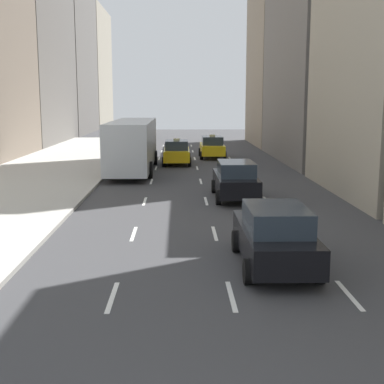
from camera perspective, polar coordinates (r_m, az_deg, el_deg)
name	(u,v)px	position (r m, az deg, el deg)	size (l,w,h in m)	color
sidewalk_left	(35,178)	(32.39, -16.37, 1.43)	(8.00, 66.00, 0.15)	#ADAAA3
lane_markings	(203,190)	(27.37, 1.19, 0.21)	(5.72, 56.00, 0.01)	white
building_row_left	(18,23)	(56.04, -18.09, 16.79)	(6.00, 97.74, 35.76)	gray
taxi_lead	(212,147)	(42.60, 2.16, 4.83)	(2.02, 4.40, 1.87)	yellow
taxi_second	(177,152)	(38.29, -1.65, 4.27)	(2.02, 4.40, 1.87)	yellow
sedan_black_near	(275,236)	(14.89, 8.82, -4.63)	(2.02, 4.70, 1.74)	black
sedan_silver_behind	(235,180)	(24.97, 4.66, 1.32)	(2.02, 4.89, 1.77)	black
city_bus	(133,144)	(34.71, -6.35, 5.15)	(2.80, 11.61, 3.25)	#B7BCC1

